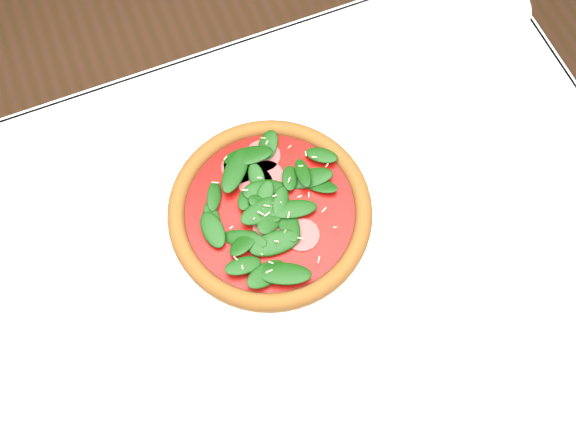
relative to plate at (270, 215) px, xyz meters
name	(u,v)px	position (x,y,z in m)	size (l,w,h in m)	color
ground	(273,359)	(-0.05, -0.08, -0.76)	(6.00, 6.00, 0.00)	brown
dining_table	(263,294)	(-0.05, -0.08, -0.11)	(1.21, 0.81, 0.75)	white
plate	(270,215)	(0.00, 0.00, 0.00)	(0.35, 0.35, 0.02)	white
pizza	(270,210)	(0.00, 0.00, 0.02)	(0.40, 0.40, 0.04)	#9A6125
saucer_far	(490,8)	(0.49, 0.22, 0.00)	(0.14, 0.14, 0.01)	white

